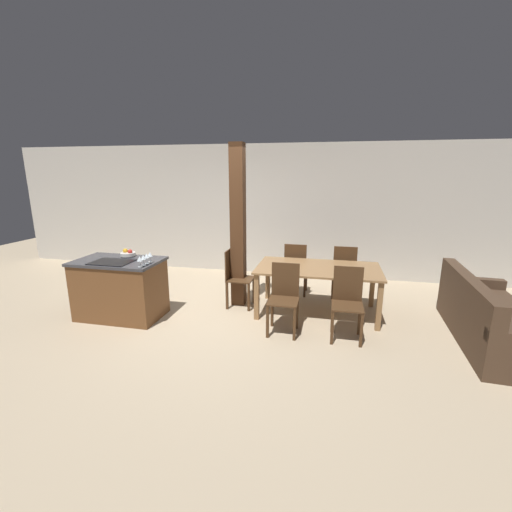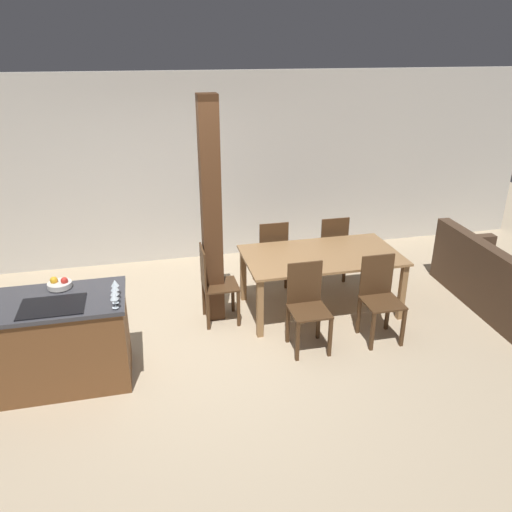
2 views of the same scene
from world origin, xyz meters
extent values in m
plane|color=tan|center=(0.00, 0.00, 0.00)|extent=(16.00, 16.00, 0.00)
cube|color=beige|center=(0.00, 2.59, 1.35)|extent=(11.20, 0.08, 2.70)
cube|color=brown|center=(-1.39, -0.21, 0.42)|extent=(1.21, 0.71, 0.84)
cube|color=#38383D|center=(-1.39, -0.21, 0.86)|extent=(1.25, 0.75, 0.04)
cube|color=black|center=(-1.39, -0.35, 0.89)|extent=(0.56, 0.40, 0.01)
cylinder|color=silver|center=(-1.36, 0.02, 0.92)|extent=(0.22, 0.22, 0.05)
sphere|color=red|center=(-1.31, 0.01, 0.96)|extent=(0.07, 0.07, 0.07)
sphere|color=gold|center=(-1.41, 0.03, 0.96)|extent=(0.07, 0.07, 0.07)
cylinder|color=silver|center=(-0.84, -0.51, 0.89)|extent=(0.06, 0.06, 0.00)
cylinder|color=silver|center=(-0.84, -0.51, 0.94)|extent=(0.01, 0.01, 0.08)
cone|color=silver|center=(-0.84, -0.51, 1.01)|extent=(0.07, 0.07, 0.06)
cylinder|color=silver|center=(-0.84, -0.42, 0.89)|extent=(0.06, 0.06, 0.00)
cylinder|color=silver|center=(-0.84, -0.42, 0.94)|extent=(0.01, 0.01, 0.08)
cone|color=silver|center=(-0.84, -0.42, 1.01)|extent=(0.07, 0.07, 0.06)
cylinder|color=silver|center=(-0.84, -0.33, 0.89)|extent=(0.06, 0.06, 0.00)
cylinder|color=silver|center=(-0.84, -0.33, 0.94)|extent=(0.01, 0.01, 0.08)
cone|color=silver|center=(-0.84, -0.33, 1.01)|extent=(0.07, 0.07, 0.06)
cylinder|color=silver|center=(-0.84, -0.25, 0.89)|extent=(0.06, 0.06, 0.00)
cylinder|color=silver|center=(-0.84, -0.25, 0.94)|extent=(0.01, 0.01, 0.08)
cone|color=silver|center=(-0.84, -0.25, 1.01)|extent=(0.07, 0.07, 0.06)
cube|color=olive|center=(1.48, 0.57, 0.72)|extent=(1.85, 1.03, 0.03)
cube|color=olive|center=(0.63, 0.12, 0.35)|extent=(0.07, 0.07, 0.70)
cube|color=olive|center=(2.34, 0.12, 0.35)|extent=(0.07, 0.07, 0.70)
cube|color=olive|center=(0.63, 1.02, 0.35)|extent=(0.07, 0.07, 0.70)
cube|color=olive|center=(2.34, 1.02, 0.35)|extent=(0.07, 0.07, 0.70)
cube|color=#472D19|center=(1.07, -0.24, 0.46)|extent=(0.40, 0.40, 0.02)
cube|color=#472D19|center=(1.07, -0.05, 0.70)|extent=(0.38, 0.02, 0.47)
cube|color=#472D19|center=(0.89, -0.42, 0.23)|extent=(0.04, 0.04, 0.45)
cube|color=#472D19|center=(1.25, -0.42, 0.23)|extent=(0.04, 0.04, 0.45)
cube|color=#472D19|center=(0.89, -0.06, 0.23)|extent=(0.04, 0.04, 0.45)
cube|color=#472D19|center=(1.25, -0.06, 0.23)|extent=(0.04, 0.04, 0.45)
cube|color=#472D19|center=(1.90, -0.24, 0.46)|extent=(0.40, 0.40, 0.02)
cube|color=#472D19|center=(1.90, -0.05, 0.70)|extent=(0.38, 0.02, 0.47)
cube|color=#472D19|center=(1.72, -0.42, 0.23)|extent=(0.04, 0.04, 0.45)
cube|color=#472D19|center=(2.08, -0.42, 0.23)|extent=(0.04, 0.04, 0.45)
cube|color=#472D19|center=(1.72, -0.06, 0.23)|extent=(0.04, 0.04, 0.45)
cube|color=#472D19|center=(2.08, -0.06, 0.23)|extent=(0.04, 0.04, 0.45)
cube|color=#472D19|center=(1.07, 1.39, 0.46)|extent=(0.40, 0.40, 0.02)
cube|color=#472D19|center=(1.07, 1.20, 0.70)|extent=(0.38, 0.02, 0.47)
cube|color=#472D19|center=(1.25, 1.56, 0.23)|extent=(0.04, 0.04, 0.45)
cube|color=#472D19|center=(0.89, 1.56, 0.23)|extent=(0.04, 0.04, 0.45)
cube|color=#472D19|center=(1.25, 1.21, 0.23)|extent=(0.04, 0.04, 0.45)
cube|color=#472D19|center=(0.89, 1.21, 0.23)|extent=(0.04, 0.04, 0.45)
cube|color=#472D19|center=(1.90, 1.39, 0.46)|extent=(0.40, 0.40, 0.02)
cube|color=#472D19|center=(1.90, 1.20, 0.70)|extent=(0.38, 0.02, 0.47)
cube|color=#472D19|center=(2.08, 1.56, 0.23)|extent=(0.04, 0.04, 0.45)
cube|color=#472D19|center=(1.72, 1.56, 0.23)|extent=(0.04, 0.04, 0.45)
cube|color=#472D19|center=(2.08, 1.21, 0.23)|extent=(0.04, 0.04, 0.45)
cube|color=#472D19|center=(1.72, 1.21, 0.23)|extent=(0.04, 0.04, 0.45)
cube|color=#472D19|center=(0.26, 0.57, 0.46)|extent=(0.40, 0.40, 0.02)
cube|color=#472D19|center=(0.07, 0.57, 0.70)|extent=(0.02, 0.38, 0.47)
cube|color=#472D19|center=(0.44, 0.40, 0.23)|extent=(0.04, 0.04, 0.45)
cube|color=#472D19|center=(0.44, 0.75, 0.23)|extent=(0.04, 0.04, 0.45)
cube|color=#472D19|center=(0.08, 0.40, 0.23)|extent=(0.04, 0.04, 0.45)
cube|color=#472D19|center=(0.08, 0.75, 0.23)|extent=(0.04, 0.04, 0.45)
cube|color=#473323|center=(3.74, 0.09, 0.22)|extent=(0.96, 2.10, 0.43)
cube|color=#473323|center=(3.39, 0.11, 0.64)|extent=(0.26, 2.06, 0.41)
cube|color=#473323|center=(3.79, 1.05, 0.29)|extent=(0.86, 0.18, 0.57)
cube|color=#4C2D19|center=(0.20, 0.68, 1.29)|extent=(0.21, 0.21, 2.57)
camera|label=1|loc=(1.64, -4.50, 2.13)|focal=24.00mm
camera|label=2|loc=(-0.51, -4.55, 3.04)|focal=35.00mm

